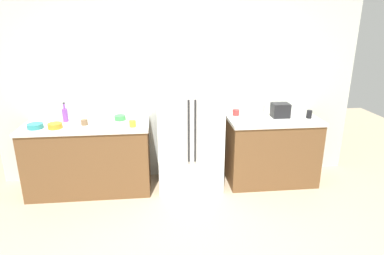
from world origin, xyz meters
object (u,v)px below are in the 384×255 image
object	(u,v)px
rice_cooker	(255,108)
cup_c	(309,114)
toaster	(280,110)
cup_b	(133,124)
bowl_a	(35,126)
refrigerator	(189,124)
bowl_b	(120,118)
cup_d	(84,122)
bottle_a	(65,115)
cup_a	(236,112)
bowl_c	(55,126)

from	to	relation	value
rice_cooker	cup_c	size ratio (longest dim) A/B	3.02
toaster	cup_b	distance (m)	1.95
toaster	bowl_a	xyz separation A→B (m)	(-3.10, -0.16, -0.07)
rice_cooker	cup_c	distance (m)	0.74
refrigerator	bowl_b	world-z (taller)	refrigerator
refrigerator	cup_d	world-z (taller)	refrigerator
toaster	cup_d	size ratio (longest dim) A/B	2.81
refrigerator	bottle_a	distance (m)	1.59
refrigerator	rice_cooker	bearing A→B (deg)	-0.73
cup_a	cup_c	xyz separation A→B (m)	(0.93, -0.23, 0.01)
cup_c	toaster	bearing A→B (deg)	167.09
bowl_b	bowl_c	bearing A→B (deg)	-160.19
toaster	rice_cooker	size ratio (longest dim) A/B	0.72
cup_c	bowl_a	size ratio (longest dim) A/B	0.57
rice_cooker	bowl_a	size ratio (longest dim) A/B	1.73
cup_b	cup_c	world-z (taller)	cup_c
bowl_a	bowl_b	xyz separation A→B (m)	(0.98, 0.24, 0.00)
toaster	cup_d	world-z (taller)	toaster
cup_a	cup_c	world-z (taller)	cup_c
cup_d	bowl_b	size ratio (longest dim) A/B	0.57
cup_d	bowl_c	bearing A→B (deg)	-163.57
rice_cooker	bowl_a	distance (m)	2.73
cup_a	bowl_b	xyz separation A→B (m)	(-1.55, -0.06, -0.01)
rice_cooker	cup_d	distance (m)	2.17
cup_c	bottle_a	bearing A→B (deg)	176.77
bottle_a	cup_d	bearing A→B (deg)	-33.20
bottle_a	refrigerator	bearing A→B (deg)	-4.61
rice_cooker	cup_a	world-z (taller)	rice_cooker
cup_c	bowl_c	world-z (taller)	cup_c
cup_b	cup_d	distance (m)	0.61
toaster	refrigerator	bearing A→B (deg)	-178.48
refrigerator	rice_cooker	distance (m)	0.88
cup_c	bowl_b	bearing A→B (deg)	176.01
bowl_a	bowl_b	distance (m)	1.01
cup_a	rice_cooker	bearing A→B (deg)	-43.91
cup_c	cup_d	size ratio (longest dim) A/B	1.30
rice_cooker	cup_a	bearing A→B (deg)	136.09
bowl_b	cup_c	bearing A→B (deg)	-3.99
bottle_a	bowl_a	size ratio (longest dim) A/B	1.37
bottle_a	bowl_b	bearing A→B (deg)	-0.45
cup_b	bottle_a	bearing A→B (deg)	160.26
refrigerator	bowl_b	distance (m)	0.91
toaster	bowl_a	distance (m)	3.10
toaster	bowl_c	world-z (taller)	toaster
refrigerator	bowl_a	xyz separation A→B (m)	(-1.87, -0.12, 0.07)
cup_d	bowl_a	size ratio (longest dim) A/B	0.44
cup_c	bowl_c	xyz separation A→B (m)	(-3.23, -0.09, -0.02)
refrigerator	toaster	world-z (taller)	refrigerator
bowl_c	bottle_a	bearing A→B (deg)	78.64
refrigerator	cup_d	bearing A→B (deg)	-177.85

